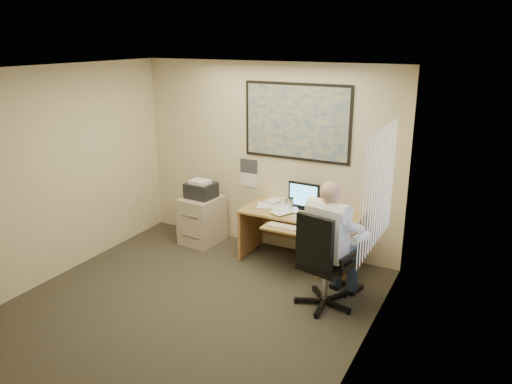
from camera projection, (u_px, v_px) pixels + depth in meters
The scene contains 8 objects.
room_shell at pixel (175, 202), 5.28m from camera, with size 4.00×4.50×2.70m.
desk at pixel (324, 237), 6.71m from camera, with size 1.60×0.97×1.11m.
world_map at pixel (297, 122), 6.81m from camera, with size 1.56×0.03×1.06m, color #1E4C93.
wall_calendar at pixel (249, 173), 7.39m from camera, with size 0.28×0.01×0.42m, color white.
window_blinds at pixel (380, 189), 5.04m from camera, with size 0.06×1.40×1.30m, color beige, non-canonical shape.
filing_cabinet at pixel (202, 215), 7.56m from camera, with size 0.56×0.65×0.99m.
office_chair at pixel (325, 280), 5.73m from camera, with size 0.84×0.84×1.18m.
person at pixel (327, 245), 5.69m from camera, with size 0.63×0.90×1.50m, color white, non-canonical shape.
Camera 1 is at (3.06, -4.06, 3.03)m, focal length 35.00 mm.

